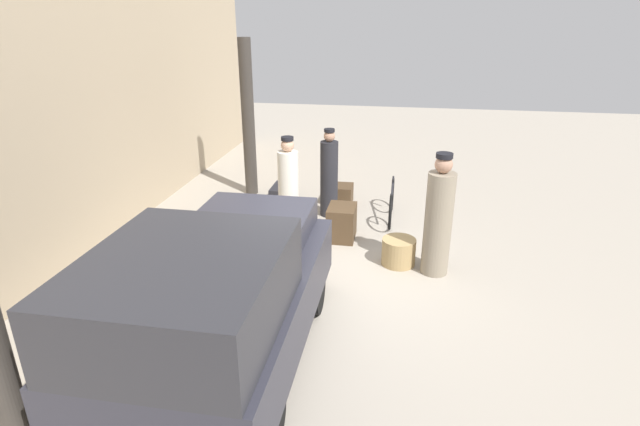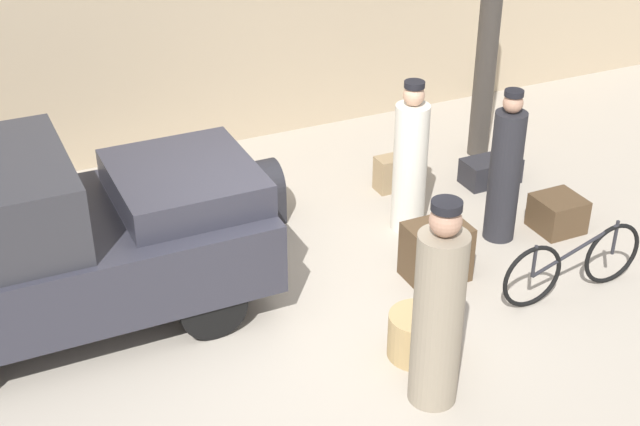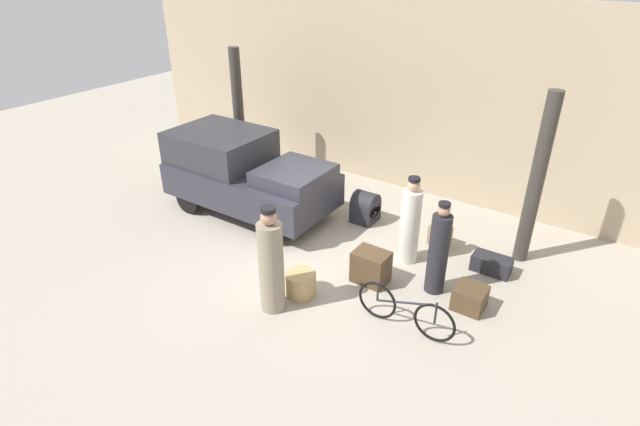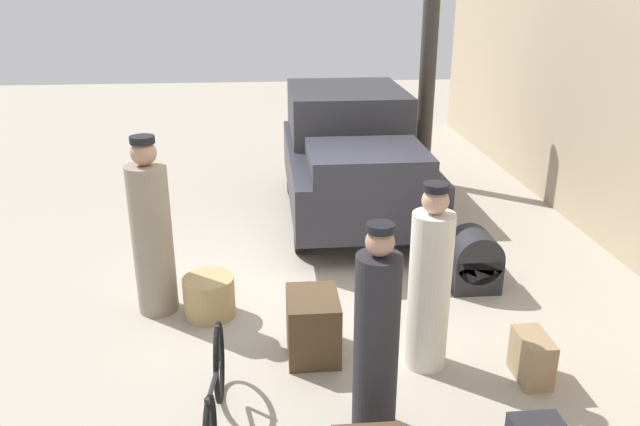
{
  "view_description": "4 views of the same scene",
  "coord_description": "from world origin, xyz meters",
  "px_view_note": "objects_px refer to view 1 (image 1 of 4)",
  "views": [
    {
      "loc": [
        -6.59,
        -0.98,
        3.72
      ],
      "look_at": [
        0.2,
        0.2,
        0.95
      ],
      "focal_mm": 28.0,
      "sensor_mm": 36.0,
      "label": 1
    },
    {
      "loc": [
        -2.88,
        -6.4,
        5.07
      ],
      "look_at": [
        0.2,
        0.2,
        0.95
      ],
      "focal_mm": 50.0,
      "sensor_mm": 36.0,
      "label": 2
    },
    {
      "loc": [
        4.8,
        -6.61,
        5.35
      ],
      "look_at": [
        0.2,
        0.2,
        0.95
      ],
      "focal_mm": 28.0,
      "sensor_mm": 36.0,
      "label": 3
    },
    {
      "loc": [
        6.42,
        -0.35,
        3.31
      ],
      "look_at": [
        0.2,
        0.2,
        0.95
      ],
      "focal_mm": 35.0,
      "sensor_mm": 36.0,
      "label": 4
    }
  ],
  "objects_px": {
    "truck": "(216,296)",
    "trunk_umber_medium": "(249,209)",
    "suitcase_black_upright": "(282,193)",
    "porter_lifting_near_truck": "(329,176)",
    "porter_standing_middle": "(289,188)",
    "wicker_basket": "(399,252)",
    "porter_with_bicycle": "(438,220)",
    "suitcase_tan_flat": "(342,223)",
    "trunk_large_brown": "(340,194)",
    "trunk_barrel_dark": "(213,242)",
    "bicycle": "(391,202)"
  },
  "relations": [
    {
      "from": "porter_standing_middle",
      "to": "trunk_barrel_dark",
      "type": "relative_size",
      "value": 2.53
    },
    {
      "from": "trunk_large_brown",
      "to": "trunk_umber_medium",
      "type": "height_order",
      "value": "trunk_umber_medium"
    },
    {
      "from": "porter_with_bicycle",
      "to": "porter_standing_middle",
      "type": "distance_m",
      "value": 2.86
    },
    {
      "from": "suitcase_black_upright",
      "to": "trunk_umber_medium",
      "type": "height_order",
      "value": "trunk_umber_medium"
    },
    {
      "from": "trunk_large_brown",
      "to": "porter_standing_middle",
      "type": "bearing_deg",
      "value": 153.25
    },
    {
      "from": "trunk_barrel_dark",
      "to": "trunk_large_brown",
      "type": "bearing_deg",
      "value": -29.47
    },
    {
      "from": "trunk_umber_medium",
      "to": "porter_with_bicycle",
      "type": "bearing_deg",
      "value": -114.1
    },
    {
      "from": "porter_standing_middle",
      "to": "suitcase_black_upright",
      "type": "bearing_deg",
      "value": 19.26
    },
    {
      "from": "suitcase_black_upright",
      "to": "wicker_basket",
      "type": "bearing_deg",
      "value": -134.92
    },
    {
      "from": "suitcase_black_upright",
      "to": "suitcase_tan_flat",
      "type": "bearing_deg",
      "value": -138.5
    },
    {
      "from": "porter_standing_middle",
      "to": "trunk_umber_medium",
      "type": "distance_m",
      "value": 1.09
    },
    {
      "from": "truck",
      "to": "trunk_barrel_dark",
      "type": "xyz_separation_m",
      "value": [
        2.51,
        1.05,
        -0.61
      ]
    },
    {
      "from": "suitcase_black_upright",
      "to": "trunk_large_brown",
      "type": "bearing_deg",
      "value": -88.99
    },
    {
      "from": "porter_with_bicycle",
      "to": "porter_lifting_near_truck",
      "type": "height_order",
      "value": "porter_with_bicycle"
    },
    {
      "from": "porter_lifting_near_truck",
      "to": "suitcase_black_upright",
      "type": "bearing_deg",
      "value": 59.69
    },
    {
      "from": "porter_with_bicycle",
      "to": "porter_lifting_near_truck",
      "type": "xyz_separation_m",
      "value": [
        2.04,
        1.96,
        -0.07
      ]
    },
    {
      "from": "wicker_basket",
      "to": "porter_standing_middle",
      "type": "relative_size",
      "value": 0.31
    },
    {
      "from": "trunk_barrel_dark",
      "to": "suitcase_tan_flat",
      "type": "relative_size",
      "value": 1.11
    },
    {
      "from": "porter_lifting_near_truck",
      "to": "truck",
      "type": "bearing_deg",
      "value": 174.44
    },
    {
      "from": "suitcase_tan_flat",
      "to": "trunk_large_brown",
      "type": "bearing_deg",
      "value": 8.35
    },
    {
      "from": "suitcase_black_upright",
      "to": "trunk_umber_medium",
      "type": "relative_size",
      "value": 1.59
    },
    {
      "from": "suitcase_tan_flat",
      "to": "porter_with_bicycle",
      "type": "bearing_deg",
      "value": -122.09
    },
    {
      "from": "porter_lifting_near_truck",
      "to": "wicker_basket",
      "type": "bearing_deg",
      "value": -142.97
    },
    {
      "from": "porter_with_bicycle",
      "to": "trunk_umber_medium",
      "type": "xyz_separation_m",
      "value": [
        1.54,
        3.44,
        -0.65
      ]
    },
    {
      "from": "wicker_basket",
      "to": "bicycle",
      "type": "bearing_deg",
      "value": 5.93
    },
    {
      "from": "bicycle",
      "to": "suitcase_black_upright",
      "type": "distance_m",
      "value": 2.44
    },
    {
      "from": "trunk_umber_medium",
      "to": "suitcase_black_upright",
      "type": "bearing_deg",
      "value": -17.06
    },
    {
      "from": "bicycle",
      "to": "porter_standing_middle",
      "type": "relative_size",
      "value": 0.95
    },
    {
      "from": "trunk_barrel_dark",
      "to": "bicycle",
      "type": "bearing_deg",
      "value": -50.55
    },
    {
      "from": "suitcase_black_upright",
      "to": "trunk_large_brown",
      "type": "distance_m",
      "value": 1.26
    },
    {
      "from": "truck",
      "to": "wicker_basket",
      "type": "distance_m",
      "value": 3.52
    },
    {
      "from": "trunk_barrel_dark",
      "to": "suitcase_black_upright",
      "type": "relative_size",
      "value": 0.98
    },
    {
      "from": "porter_lifting_near_truck",
      "to": "suitcase_tan_flat",
      "type": "height_order",
      "value": "porter_lifting_near_truck"
    },
    {
      "from": "truck",
      "to": "bicycle",
      "type": "distance_m",
      "value": 5.08
    },
    {
      "from": "porter_lifting_near_truck",
      "to": "trunk_barrel_dark",
      "type": "height_order",
      "value": "porter_lifting_near_truck"
    },
    {
      "from": "porter_standing_middle",
      "to": "suitcase_black_upright",
      "type": "height_order",
      "value": "porter_standing_middle"
    },
    {
      "from": "porter_lifting_near_truck",
      "to": "porter_standing_middle",
      "type": "relative_size",
      "value": 0.99
    },
    {
      "from": "truck",
      "to": "bicycle",
      "type": "xyz_separation_m",
      "value": [
        4.76,
        -1.68,
        -0.59
      ]
    },
    {
      "from": "porter_lifting_near_truck",
      "to": "porter_standing_middle",
      "type": "distance_m",
      "value": 1.01
    },
    {
      "from": "wicker_basket",
      "to": "trunk_large_brown",
      "type": "bearing_deg",
      "value": 26.52
    },
    {
      "from": "truck",
      "to": "suitcase_black_upright",
      "type": "xyz_separation_m",
      "value": [
        5.42,
        0.66,
        -0.78
      ]
    },
    {
      "from": "porter_with_bicycle",
      "to": "trunk_large_brown",
      "type": "height_order",
      "value": "porter_with_bicycle"
    },
    {
      "from": "porter_with_bicycle",
      "to": "trunk_umber_medium",
      "type": "bearing_deg",
      "value": 65.9
    },
    {
      "from": "trunk_large_brown",
      "to": "trunk_barrel_dark",
      "type": "bearing_deg",
      "value": 150.53
    },
    {
      "from": "porter_with_bicycle",
      "to": "trunk_barrel_dark",
      "type": "relative_size",
      "value": 2.75
    },
    {
      "from": "porter_standing_middle",
      "to": "trunk_large_brown",
      "type": "distance_m",
      "value": 1.77
    },
    {
      "from": "truck",
      "to": "suitcase_tan_flat",
      "type": "xyz_separation_m",
      "value": [
        3.7,
        -0.86,
        -0.64
      ]
    },
    {
      "from": "truck",
      "to": "trunk_umber_medium",
      "type": "height_order",
      "value": "truck"
    },
    {
      "from": "wicker_basket",
      "to": "trunk_umber_medium",
      "type": "bearing_deg",
      "value": 64.68
    },
    {
      "from": "suitcase_tan_flat",
      "to": "bicycle",
      "type": "bearing_deg",
      "value": -37.93
    }
  ]
}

